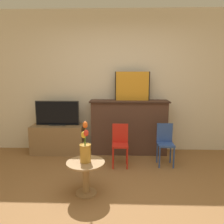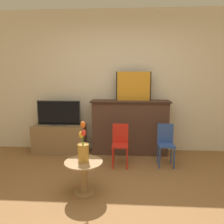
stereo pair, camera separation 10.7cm
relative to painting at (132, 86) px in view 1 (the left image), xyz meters
The scene contains 10 objects.
ground_plane 2.32m from the painting, 97.09° to the right, with size 14.00×14.00×0.00m, color olive.
wall_back 0.33m from the painting, 138.33° to the left, with size 8.00×0.06×2.70m.
fireplace_mantel 0.76m from the painting, behind, with size 1.47×0.42×1.02m.
painting is the anchor object (origin of this frame).
tv_stand 1.74m from the painting, behind, with size 0.98×0.43×0.54m.
tv_monitor 1.51m from the painting, behind, with size 0.83×0.12×0.47m.
chair_red 1.10m from the painting, 109.78° to the right, with size 0.26×0.26×0.69m.
chair_blue 1.17m from the painting, 47.17° to the right, with size 0.26×0.26×0.69m.
side_table 1.94m from the painting, 113.26° to the right, with size 0.48×0.48×0.43m.
vase_tulips 1.81m from the painting, 113.06° to the right, with size 0.14×0.20×0.52m.
Camera 1 is at (-0.01, -2.16, 1.49)m, focal length 35.00 mm.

